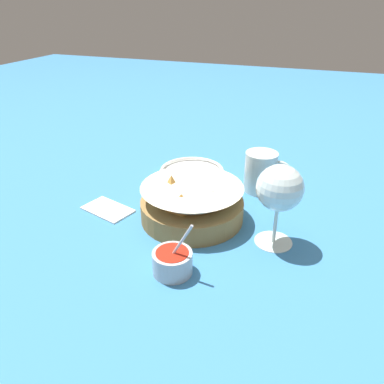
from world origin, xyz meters
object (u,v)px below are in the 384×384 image
beer_mug (261,173)px  side_plate (192,171)px  sauce_cup (172,261)px  food_basket (192,204)px  wine_glass (280,190)px

beer_mug → side_plate: bearing=170.5°
side_plate → sauce_cup: bearing=-74.3°
food_basket → side_plate: (-0.08, 0.22, -0.03)m
wine_glass → beer_mug: (-0.07, 0.22, -0.07)m
side_plate → wine_glass: bearing=-42.8°
food_basket → beer_mug: size_ratio=1.89×
food_basket → sauce_cup: bearing=-80.1°
sauce_cup → beer_mug: size_ratio=0.91×
food_basket → side_plate: size_ratio=1.23×
sauce_cup → wine_glass: bearing=45.3°
food_basket → side_plate: 0.24m
food_basket → beer_mug: 0.22m
wine_glass → beer_mug: size_ratio=1.40×
food_basket → sauce_cup: sauce_cup is taller
sauce_cup → beer_mug: sauce_cup is taller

